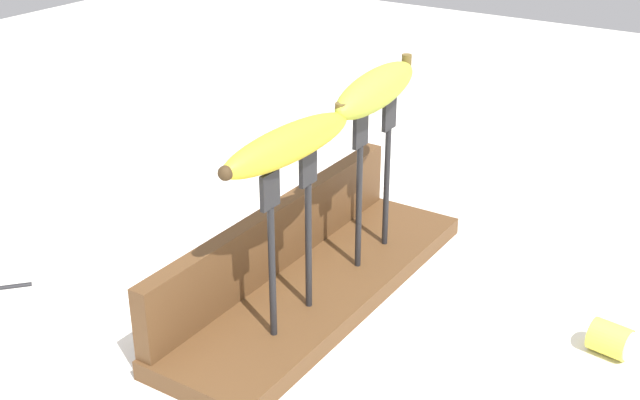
{
  "coord_description": "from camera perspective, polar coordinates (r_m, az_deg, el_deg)",
  "views": [
    {
      "loc": [
        -0.68,
        -0.44,
        0.5
      ],
      "look_at": [
        0.0,
        0.0,
        0.12
      ],
      "focal_mm": 46.21,
      "sensor_mm": 36.0,
      "label": 1
    }
  ],
  "objects": [
    {
      "name": "ground_plane",
      "position": [
        0.95,
        0.0,
        -6.62
      ],
      "size": [
        3.0,
        3.0,
        0.0
      ],
      "primitive_type": "plane",
      "color": "white"
    },
    {
      "name": "wooden_board",
      "position": [
        0.95,
        0.0,
        -6.08
      ],
      "size": [
        0.46,
        0.14,
        0.02
      ],
      "primitive_type": "cube",
      "color": "brown",
      "rests_on": "ground"
    },
    {
      "name": "board_backstop",
      "position": [
        0.95,
        -2.94,
        -2.49
      ],
      "size": [
        0.45,
        0.02,
        0.08
      ],
      "primitive_type": "cube",
      "color": "brown",
      "rests_on": "wooden_board"
    },
    {
      "name": "fork_stand_left",
      "position": [
        0.82,
        -2.07,
        -1.95
      ],
      "size": [
        0.09,
        0.01,
        0.18
      ],
      "color": "black",
      "rests_on": "wooden_board"
    },
    {
      "name": "fork_stand_right",
      "position": [
        0.95,
        3.75,
        2.15
      ],
      "size": [
        0.09,
        0.01,
        0.19
      ],
      "color": "black",
      "rests_on": "wooden_board"
    },
    {
      "name": "banana_raised_left",
      "position": [
        0.78,
        -2.17,
        3.92
      ],
      "size": [
        0.19,
        0.05,
        0.04
      ],
      "color": "yellow",
      "rests_on": "fork_stand_left"
    },
    {
      "name": "banana_raised_right",
      "position": [
        0.92,
        3.92,
        7.68
      ],
      "size": [
        0.19,
        0.06,
        0.04
      ],
      "color": "#B2C138",
      "rests_on": "fork_stand_right"
    },
    {
      "name": "banana_chunk_near",
      "position": [
        0.9,
        19.51,
        -9.09
      ],
      "size": [
        0.04,
        0.04,
        0.03
      ],
      "color": "#DBD147",
      "rests_on": "ground"
    }
  ]
}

